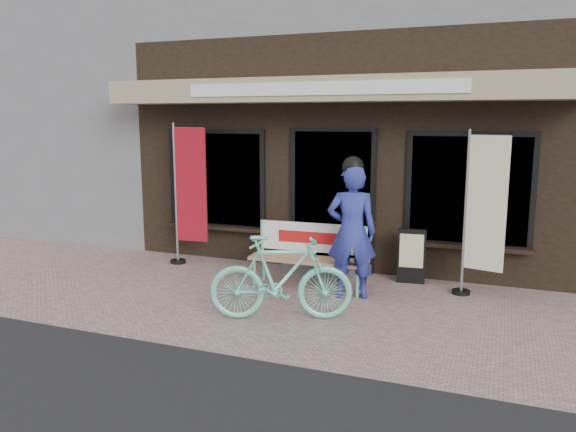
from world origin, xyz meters
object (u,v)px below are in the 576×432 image
at_px(person, 352,229).
at_px(nobori_red, 189,193).
at_px(menu_stand, 411,256).
at_px(nobori_cream, 482,212).
at_px(bench, 310,250).
at_px(bicycle, 281,278).

relative_size(person, nobori_red, 0.82).
relative_size(person, menu_stand, 2.36).
distance_m(person, nobori_cream, 1.71).
bearing_deg(nobori_red, menu_stand, -2.00).
height_order(bench, person, person).
bearing_deg(menu_stand, nobori_red, 177.66).
xyz_separation_m(bench, nobori_red, (-2.22, 0.48, 0.65)).
bearing_deg(bicycle, bench, -16.03).
bearing_deg(nobori_cream, nobori_red, -167.41).
relative_size(nobori_red, menu_stand, 2.87).
height_order(bench, nobori_cream, nobori_cream).
xyz_separation_m(bench, bicycle, (0.10, -1.35, -0.02)).
distance_m(person, nobori_red, 2.97).
distance_m(bicycle, nobori_cream, 2.82).
height_order(bench, menu_stand, bench).
distance_m(nobori_red, nobori_cream, 4.46).
distance_m(bench, nobori_red, 2.36).
bearing_deg(bench, nobori_cream, 7.37).
xyz_separation_m(bicycle, nobori_red, (-2.32, 1.83, 0.67)).
relative_size(bench, nobori_red, 0.73).
bearing_deg(menu_stand, person, -130.48).
xyz_separation_m(bench, nobori_cream, (2.23, 0.38, 0.62)).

